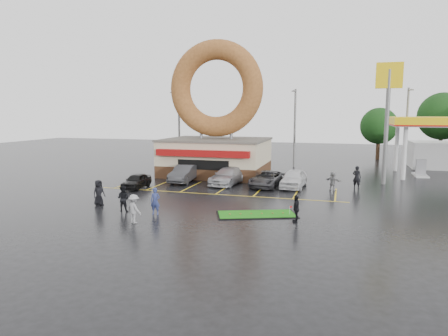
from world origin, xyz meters
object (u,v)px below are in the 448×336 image
(car_dgrey, at_px, (185,173))
(streetlight_right, at_px, (407,127))
(streetlight_left, at_px, (179,125))
(donut_shop, at_px, (216,131))
(car_silver, at_px, (228,176))
(car_grey, at_px, (267,179))
(putting_green, at_px, (257,214))
(car_black, at_px, (136,181))
(dumpster, at_px, (167,167))
(shell_sign, at_px, (388,100))
(car_white, at_px, (294,179))
(person_blue, at_px, (155,201))
(person_cameraman, at_px, (296,209))
(streetlight_mid, at_px, (295,126))

(car_dgrey, bearing_deg, streetlight_right, 33.26)
(streetlight_left, xyz_separation_m, car_dgrey, (5.57, -11.92, -4.01))
(streetlight_left, bearing_deg, car_dgrey, -64.96)
(donut_shop, xyz_separation_m, car_silver, (2.69, -4.97, -3.73))
(car_grey, bearing_deg, putting_green, -75.85)
(streetlight_right, bearing_deg, car_grey, -132.02)
(car_silver, height_order, car_grey, car_silver)
(car_silver, xyz_separation_m, putting_green, (4.70, -9.90, -0.70))
(streetlight_right, distance_m, putting_green, 26.91)
(streetlight_left, relative_size, car_black, 2.46)
(putting_green, bearing_deg, dumpster, 131.12)
(shell_sign, relative_size, car_dgrey, 2.25)
(car_white, bearing_deg, car_black, -158.75)
(streetlight_left, bearing_deg, person_blue, -70.53)
(car_black, distance_m, person_blue, 9.28)
(streetlight_right, bearing_deg, person_cameraman, -110.14)
(person_blue, height_order, dumpster, person_blue)
(donut_shop, relative_size, dumpster, 7.50)
(streetlight_right, bearing_deg, streetlight_left, -175.60)
(car_black, bearing_deg, streetlight_left, 97.05)
(car_black, bearing_deg, streetlight_mid, 53.70)
(car_white, bearing_deg, shell_sign, 31.46)
(car_dgrey, xyz_separation_m, person_cameraman, (11.35, -10.83, 0.02))
(car_dgrey, bearing_deg, dumpster, 128.81)
(shell_sign, bearing_deg, streetlight_right, 73.17)
(donut_shop, xyz_separation_m, car_grey, (6.28, -5.17, -3.79))
(car_black, relative_size, person_blue, 2.18)
(streetlight_mid, bearing_deg, putting_green, -89.01)
(person_blue, bearing_deg, streetlight_mid, 69.82)
(donut_shop, height_order, car_black, donut_shop)
(car_dgrey, bearing_deg, streetlight_mid, 55.86)
(donut_shop, relative_size, person_cameraman, 8.42)
(streetlight_left, distance_m, dumpster, 8.43)
(shell_sign, height_order, car_black, shell_sign)
(putting_green, bearing_deg, donut_shop, 116.44)
(shell_sign, xyz_separation_m, car_silver, (-13.31, -4.00, -6.64))
(streetlight_mid, distance_m, car_white, 13.61)
(person_blue, xyz_separation_m, dumpster, (-6.69, 16.33, -0.19))
(shell_sign, bearing_deg, car_silver, -163.27)
(car_grey, relative_size, dumpster, 2.69)
(streetlight_left, bearing_deg, streetlight_mid, 4.09)
(streetlight_right, bearing_deg, car_white, -127.03)
(car_dgrey, bearing_deg, car_grey, -2.51)
(car_grey, height_order, car_white, car_white)
(car_silver, bearing_deg, streetlight_left, 136.87)
(donut_shop, xyz_separation_m, person_cameraman, (9.92, -15.81, -3.66))
(person_blue, distance_m, dumpster, 17.65)
(streetlight_right, relative_size, car_silver, 1.77)
(car_grey, relative_size, person_blue, 2.87)
(car_silver, height_order, putting_green, car_silver)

